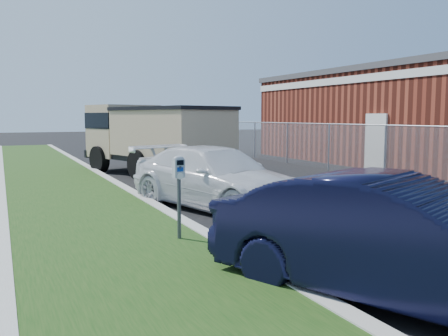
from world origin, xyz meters
name	(u,v)px	position (x,y,z in m)	size (l,w,h in m)	color
ground	(305,217)	(0.00, 0.00, 0.00)	(120.00, 120.00, 0.00)	black
streetside	(10,220)	(-5.57, 2.00, 0.07)	(6.12, 50.00, 0.15)	#989890
chainlink_fence	(329,138)	(6.00, 7.00, 1.26)	(0.06, 30.06, 30.00)	slate
brick_building	(421,116)	(12.00, 8.00, 2.13)	(9.20, 14.20, 4.17)	maroon
parking_meter	(179,179)	(-3.12, -0.96, 1.10)	(0.19, 0.14, 1.34)	#3F4247
white_wagon	(214,177)	(-1.24, 1.87, 0.70)	(1.95, 4.80, 1.39)	silver
navy_sedan	(396,240)	(-1.73, -4.19, 0.72)	(1.52, 4.35, 1.43)	black
dump_truck	(153,135)	(-0.70, 8.48, 1.42)	(4.22, 6.85, 2.52)	black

